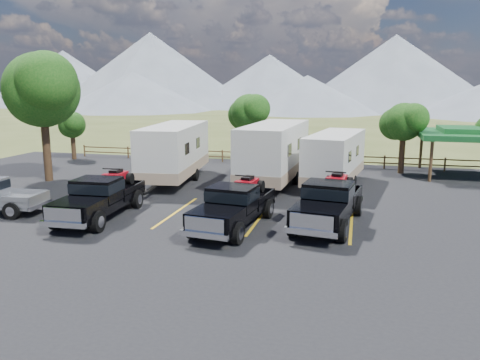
% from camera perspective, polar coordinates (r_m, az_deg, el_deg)
% --- Properties ---
extents(ground, '(320.00, 320.00, 0.00)m').
position_cam_1_polar(ground, '(17.93, -6.57, -7.73)').
color(ground, '#3F4B20').
rests_on(ground, ground).
extents(asphalt_lot, '(44.00, 34.00, 0.04)m').
position_cam_1_polar(asphalt_lot, '(20.62, -3.61, -5.05)').
color(asphalt_lot, black).
rests_on(asphalt_lot, ground).
extents(stall_lines, '(12.12, 5.50, 0.01)m').
position_cam_1_polar(stall_lines, '(21.53, -2.80, -4.25)').
color(stall_lines, gold).
rests_on(stall_lines, asphalt_lot).
extents(tree_big_nw, '(5.54, 5.18, 7.84)m').
position_cam_1_polar(tree_big_nw, '(31.05, -23.05, 10.07)').
color(tree_big_nw, black).
rests_on(tree_big_nw, ground).
extents(tree_ne_a, '(3.11, 2.92, 4.76)m').
position_cam_1_polar(tree_ne_a, '(33.03, 19.32, 6.68)').
color(tree_ne_a, black).
rests_on(tree_ne_a, ground).
extents(tree_north, '(3.46, 3.24, 5.25)m').
position_cam_1_polar(tree_north, '(35.81, 1.10, 8.21)').
color(tree_north, black).
rests_on(tree_north, ground).
extents(tree_nw_small, '(2.59, 2.43, 3.85)m').
position_cam_1_polar(tree_nw_small, '(39.70, -19.82, 6.34)').
color(tree_nw_small, black).
rests_on(tree_nw_small, ground).
extents(rail_fence, '(36.12, 0.12, 1.00)m').
position_cam_1_polar(rail_fence, '(34.95, 7.33, 2.71)').
color(rail_fence, brown).
rests_on(rail_fence, ground).
extents(pavilion, '(6.20, 6.20, 3.22)m').
position_cam_1_polar(pavilion, '(33.66, 26.10, 5.05)').
color(pavilion, brown).
rests_on(pavilion, ground).
extents(mountain_range, '(209.00, 71.00, 20.00)m').
position_cam_1_polar(mountain_range, '(122.57, 7.98, 12.30)').
color(mountain_range, slate).
rests_on(mountain_range, ground).
extents(rig_left, '(2.40, 6.18, 2.03)m').
position_cam_1_polar(rig_left, '(21.82, -16.66, -1.88)').
color(rig_left, black).
rests_on(rig_left, asphalt_lot).
extents(rig_center, '(2.63, 6.14, 1.99)m').
position_cam_1_polar(rig_center, '(19.51, -0.67, -3.00)').
color(rig_center, black).
rests_on(rig_center, asphalt_lot).
extents(rig_right, '(2.88, 6.48, 2.09)m').
position_cam_1_polar(rig_right, '(20.18, 10.81, -2.58)').
color(rig_right, black).
rests_on(rig_right, asphalt_lot).
extents(trailer_left, '(3.49, 10.04, 3.47)m').
position_cam_1_polar(trailer_left, '(29.00, -7.97, 3.40)').
color(trailer_left, silver).
rests_on(trailer_left, asphalt_lot).
extents(trailer_center, '(3.14, 10.40, 3.61)m').
position_cam_1_polar(trailer_center, '(27.80, 4.18, 3.28)').
color(trailer_center, silver).
rests_on(trailer_center, asphalt_lot).
extents(trailer_right, '(3.38, 9.00, 3.11)m').
position_cam_1_polar(trailer_right, '(27.86, 11.50, 2.56)').
color(trailer_right, silver).
rests_on(trailer_right, asphalt_lot).
extents(person_b, '(0.98, 1.01, 1.64)m').
position_cam_1_polar(person_b, '(22.32, -16.99, -2.02)').
color(person_b, gray).
rests_on(person_b, asphalt_lot).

